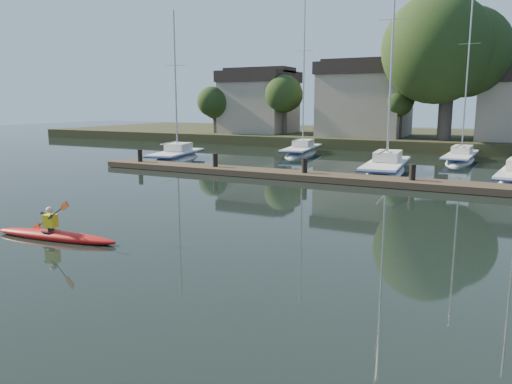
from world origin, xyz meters
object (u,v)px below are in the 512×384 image
at_px(sailboat_2, 386,175).
at_px(sailboat_5, 302,156).
at_px(sailboat_6, 460,163).
at_px(sailboat_0, 177,162).
at_px(dock, 356,179).
at_px(kayak, 54,234).

relative_size(sailboat_2, sailboat_5, 1.09).
xyz_separation_m(sailboat_5, sailboat_6, (12.58, 0.65, 0.01)).
xyz_separation_m(sailboat_0, sailboat_6, (19.51, 9.13, 0.03)).
relative_size(dock, sailboat_5, 2.31).
height_order(sailboat_2, sailboat_5, sailboat_2).
height_order(sailboat_0, sailboat_2, sailboat_2).
xyz_separation_m(sailboat_2, sailboat_6, (3.62, 8.72, 0.03)).
relative_size(sailboat_0, sailboat_5, 0.84).
bearing_deg(dock, sailboat_2, 84.18).
height_order(kayak, sailboat_5, sailboat_5).
bearing_deg(sailboat_5, sailboat_6, -5.08).
bearing_deg(dock, kayak, -109.31).
xyz_separation_m(dock, sailboat_6, (4.13, 13.78, -0.37)).
relative_size(dock, sailboat_0, 2.75).
bearing_deg(sailboat_5, kayak, -92.09).
distance_m(sailboat_0, sailboat_2, 15.89).
height_order(kayak, sailboat_2, sailboat_2).
bearing_deg(kayak, sailboat_5, 88.79).
distance_m(sailboat_5, sailboat_6, 12.60).
xyz_separation_m(dock, sailboat_5, (-8.45, 13.13, -0.39)).
relative_size(kayak, sailboat_5, 0.32).
distance_m(kayak, sailboat_2, 21.49).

